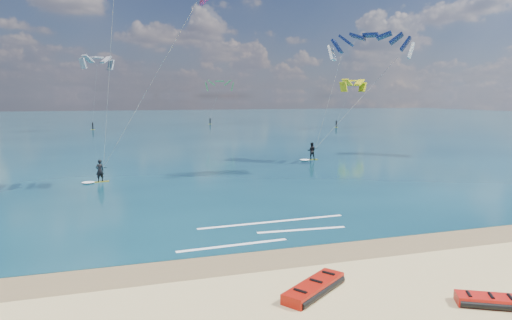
{
  "coord_description": "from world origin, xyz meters",
  "views": [
    {
      "loc": [
        -5.67,
        -13.96,
        6.63
      ],
      "look_at": [
        1.14,
        8.0,
        3.39
      ],
      "focal_mm": 32.0,
      "sensor_mm": 36.0,
      "label": 1
    }
  ],
  "objects_px": {
    "packed_kite_left": "(314,293)",
    "kitesurfer_far": "(344,87)",
    "kitesurfer_main": "(127,70)",
    "packed_kite_mid": "(487,305)"
  },
  "relations": [
    {
      "from": "packed_kite_left",
      "to": "kitesurfer_far",
      "type": "xyz_separation_m",
      "value": [
        15.84,
        28.05,
        7.54
      ]
    },
    {
      "from": "packed_kite_left",
      "to": "kitesurfer_main",
      "type": "distance_m",
      "value": 23.0
    },
    {
      "from": "packed_kite_mid",
      "to": "kitesurfer_far",
      "type": "distance_m",
      "value": 33.31
    },
    {
      "from": "packed_kite_mid",
      "to": "kitesurfer_far",
      "type": "bearing_deg",
      "value": 98.34
    },
    {
      "from": "packed_kite_mid",
      "to": "kitesurfer_far",
      "type": "height_order",
      "value": "kitesurfer_far"
    },
    {
      "from": "packed_kite_left",
      "to": "packed_kite_mid",
      "type": "bearing_deg",
      "value": -62.21
    },
    {
      "from": "packed_kite_mid",
      "to": "kitesurfer_main",
      "type": "distance_m",
      "value": 26.73
    },
    {
      "from": "kitesurfer_far",
      "to": "kitesurfer_main",
      "type": "bearing_deg",
      "value": -159.14
    },
    {
      "from": "kitesurfer_far",
      "to": "packed_kite_mid",
      "type": "bearing_deg",
      "value": -107.99
    },
    {
      "from": "packed_kite_mid",
      "to": "packed_kite_left",
      "type": "bearing_deg",
      "value": -178.98
    }
  ]
}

